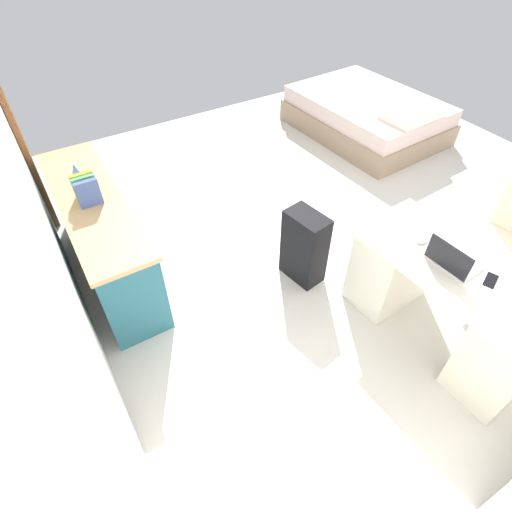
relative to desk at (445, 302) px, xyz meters
The scene contains 13 objects.
ground_plane 1.48m from the desk, ahead, with size 6.05×6.05×0.00m, color beige.
wall_back 2.87m from the desk, 58.35° to the left, with size 4.90×0.10×2.78m, color silver.
door_wooden 4.03m from the desk, 33.70° to the left, with size 0.88×0.05×2.04m, color brown.
desk is the anchor object (origin of this frame).
office_chair 0.83m from the desk, 80.35° to the right, with size 0.52×0.52×0.94m.
credenza 2.75m from the desk, 43.97° to the left, with size 1.80×0.48×0.79m.
bed 3.29m from the desk, 33.02° to the right, with size 1.98×1.51×0.58m.
suitcase_black 1.15m from the desk, 25.17° to the left, with size 0.36×0.22×0.67m, color black.
laptop 0.41m from the desk, 39.04° to the left, with size 0.32×0.24×0.21m.
computer_mouse 0.49m from the desk, ahead, with size 0.06×0.10×0.03m, color white.
cell_phone_near_laptop 0.40m from the desk, 158.25° to the right, with size 0.07×0.14×0.01m, color black.
book_row 2.78m from the desk, 44.24° to the left, with size 0.20×0.17×0.21m.
figurine_small 3.07m from the desk, 39.00° to the left, with size 0.08×0.08×0.11m, color #4C7FBF.
Camera 1 is at (-2.30, 2.38, 2.68)m, focal length 28.64 mm.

